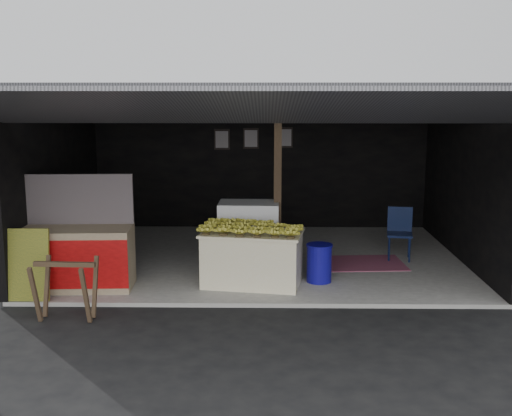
{
  "coord_description": "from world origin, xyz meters",
  "views": [
    {
      "loc": [
        0.11,
        -8.34,
        2.95
      ],
      "look_at": [
        -0.04,
        1.53,
        1.1
      ],
      "focal_mm": 45.0,
      "sensor_mm": 36.0,
      "label": 1
    }
  ],
  "objects_px": {
    "neighbor_stall": "(77,255)",
    "sawhorse": "(65,284)",
    "white_crate": "(249,235)",
    "banana_table": "(252,258)",
    "water_barrel": "(319,264)",
    "plastic_chair": "(400,229)"
  },
  "relations": [
    {
      "from": "banana_table",
      "to": "plastic_chair",
      "type": "height_order",
      "value": "plastic_chair"
    },
    {
      "from": "banana_table",
      "to": "neighbor_stall",
      "type": "xyz_separation_m",
      "value": [
        -2.56,
        -0.22,
        0.09
      ]
    },
    {
      "from": "water_barrel",
      "to": "banana_table",
      "type": "bearing_deg",
      "value": -172.1
    },
    {
      "from": "banana_table",
      "to": "water_barrel",
      "type": "bearing_deg",
      "value": 17.23
    },
    {
      "from": "neighbor_stall",
      "to": "sawhorse",
      "type": "xyz_separation_m",
      "value": [
        0.2,
        -1.2,
        -0.06
      ]
    },
    {
      "from": "neighbor_stall",
      "to": "sawhorse",
      "type": "bearing_deg",
      "value": -83.46
    },
    {
      "from": "banana_table",
      "to": "water_barrel",
      "type": "xyz_separation_m",
      "value": [
        1.01,
        0.14,
        -0.13
      ]
    },
    {
      "from": "banana_table",
      "to": "neighbor_stall",
      "type": "bearing_deg",
      "value": -165.76
    },
    {
      "from": "white_crate",
      "to": "sawhorse",
      "type": "bearing_deg",
      "value": -132.14
    },
    {
      "from": "banana_table",
      "to": "water_barrel",
      "type": "distance_m",
      "value": 1.02
    },
    {
      "from": "neighbor_stall",
      "to": "plastic_chair",
      "type": "height_order",
      "value": "neighbor_stall"
    },
    {
      "from": "banana_table",
      "to": "sawhorse",
      "type": "distance_m",
      "value": 2.75
    },
    {
      "from": "white_crate",
      "to": "water_barrel",
      "type": "height_order",
      "value": "white_crate"
    },
    {
      "from": "neighbor_stall",
      "to": "white_crate",
      "type": "bearing_deg",
      "value": 22.46
    },
    {
      "from": "banana_table",
      "to": "white_crate",
      "type": "distance_m",
      "value": 0.96
    },
    {
      "from": "banana_table",
      "to": "white_crate",
      "type": "bearing_deg",
      "value": 104.01
    },
    {
      "from": "white_crate",
      "to": "banana_table",
      "type": "bearing_deg",
      "value": -83.56
    },
    {
      "from": "white_crate",
      "to": "plastic_chair",
      "type": "xyz_separation_m",
      "value": [
        2.57,
        0.58,
        -0.02
      ]
    },
    {
      "from": "sawhorse",
      "to": "water_barrel",
      "type": "distance_m",
      "value": 3.71
    },
    {
      "from": "water_barrel",
      "to": "plastic_chair",
      "type": "xyz_separation_m",
      "value": [
        1.49,
        1.39,
        0.24
      ]
    },
    {
      "from": "white_crate",
      "to": "plastic_chair",
      "type": "distance_m",
      "value": 2.64
    },
    {
      "from": "white_crate",
      "to": "plastic_chair",
      "type": "height_order",
      "value": "white_crate"
    }
  ]
}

